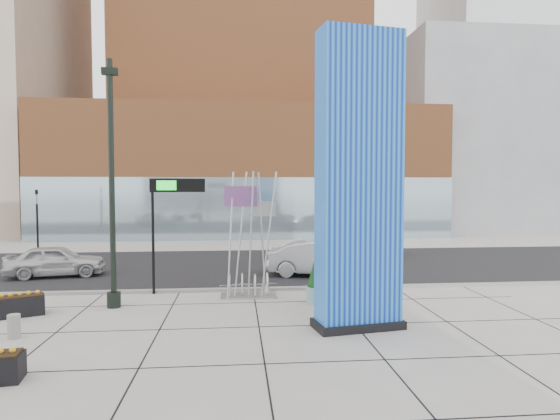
{
  "coord_description": "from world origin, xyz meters",
  "views": [
    {
      "loc": [
        0.34,
        -15.14,
        4.34
      ],
      "look_at": [
        1.93,
        2.0,
        3.44
      ],
      "focal_mm": 30.0,
      "sensor_mm": 36.0,
      "label": 1
    }
  ],
  "objects": [
    {
      "name": "building_pale_office",
      "position": [
        36.0,
        48.0,
        27.5
      ],
      "size": [
        16.0,
        16.0,
        55.0
      ],
      "primitive_type": "cube",
      "color": "#B2B7BC",
      "rests_on": "ground"
    },
    {
      "name": "round_planter_mid",
      "position": [
        5.2,
        1.8,
        1.03
      ],
      "size": [
        0.87,
        0.87,
        2.18
      ],
      "color": "#7FABA9",
      "rests_on": "ground"
    },
    {
      "name": "tower_podium",
      "position": [
        1.0,
        27.0,
        5.5
      ],
      "size": [
        34.0,
        10.0,
        11.0
      ],
      "primitive_type": "cube",
      "color": "#97542C",
      "rests_on": "ground"
    },
    {
      "name": "street_asphalt",
      "position": [
        0.0,
        10.0,
        0.01
      ],
      "size": [
        80.0,
        12.0,
        0.02
      ],
      "primitive_type": "cube",
      "color": "black",
      "rests_on": "ground"
    },
    {
      "name": "ground",
      "position": [
        0.0,
        0.0,
        0.0
      ],
      "size": [
        160.0,
        160.0,
        0.0
      ],
      "primitive_type": "plane",
      "color": "#9E9991",
      "rests_on": "ground"
    },
    {
      "name": "building_grey_parking",
      "position": [
        26.0,
        32.0,
        9.0
      ],
      "size": [
        20.0,
        18.0,
        18.0
      ],
      "primitive_type": "cube",
      "color": "slate",
      "rests_on": "ground"
    },
    {
      "name": "concrete_bollard",
      "position": [
        -6.0,
        -1.4,
        0.34
      ],
      "size": [
        0.35,
        0.35,
        0.68
      ],
      "primitive_type": "cylinder",
      "color": "gray",
      "rests_on": "ground"
    },
    {
      "name": "tower_glass_front",
      "position": [
        1.0,
        22.2,
        2.5
      ],
      "size": [
        34.0,
        0.6,
        5.0
      ],
      "primitive_type": "cube",
      "color": "#8CA5B2",
      "rests_on": "ground"
    },
    {
      "name": "blue_pylon",
      "position": [
        4.0,
        -1.35,
        4.32
      ],
      "size": [
        2.84,
        1.63,
        8.94
      ],
      "rotation": [
        0.0,
        0.0,
        0.17
      ],
      "color": "#0B2EB3",
      "rests_on": "ground"
    },
    {
      "name": "public_art_sculpture",
      "position": [
        0.8,
        3.0,
        1.29
      ],
      "size": [
        2.16,
        1.09,
        4.91
      ],
      "rotation": [
        0.0,
        0.0,
        0.0
      ],
      "color": "silver",
      "rests_on": "ground"
    },
    {
      "name": "curb_edge",
      "position": [
        0.0,
        4.0,
        0.06
      ],
      "size": [
        80.0,
        0.3,
        0.12
      ],
      "primitive_type": "cube",
      "color": "gray",
      "rests_on": "ground"
    },
    {
      "name": "lamp_post",
      "position": [
        -4.05,
        1.82,
        3.58
      ],
      "size": [
        0.58,
        0.48,
        8.75
      ],
      "rotation": [
        0.0,
        0.0,
        0.14
      ],
      "color": "black",
      "rests_on": "ground"
    },
    {
      "name": "car_silver_mid",
      "position": [
        4.3,
        6.83,
        0.83
      ],
      "size": [
        5.3,
        2.93,
        1.66
      ],
      "primitive_type": "imported",
      "rotation": [
        0.0,
        0.0,
        1.32
      ],
      "color": "#B7B8BF",
      "rests_on": "ground"
    },
    {
      "name": "round_planter_west",
      "position": [
        3.33,
        1.8,
        1.04
      ],
      "size": [
        0.88,
        0.88,
        2.2
      ],
      "color": "#7FABA9",
      "rests_on": "ground"
    },
    {
      "name": "overhead_street_sign",
      "position": [
        -2.21,
        3.8,
        3.97
      ],
      "size": [
        2.18,
        0.51,
        4.62
      ],
      "rotation": [
        0.0,
        0.0,
        0.15
      ],
      "color": "black",
      "rests_on": "ground"
    },
    {
      "name": "box_planter_north",
      "position": [
        -6.89,
        1.0,
        0.37
      ],
      "size": [
        1.64,
        1.26,
        0.81
      ],
      "rotation": [
        0.0,
        0.0,
        0.41
      ],
      "color": "black",
      "rests_on": "ground"
    },
    {
      "name": "round_planter_east",
      "position": [
        5.14,
        3.4,
        1.21
      ],
      "size": [
        1.02,
        1.02,
        2.56
      ],
      "color": "#7FABA9",
      "rests_on": "ground"
    },
    {
      "name": "car_dark_east",
      "position": [
        7.59,
        13.27,
        0.74
      ],
      "size": [
        5.42,
        3.05,
        1.48
      ],
      "primitive_type": "imported",
      "rotation": [
        0.0,
        0.0,
        -1.77
      ],
      "color": "black",
      "rests_on": "ground"
    },
    {
      "name": "car_white_west",
      "position": [
        -8.26,
        7.83,
        0.75
      ],
      "size": [
        4.65,
        2.52,
        1.5
      ],
      "primitive_type": "imported",
      "rotation": [
        0.0,
        0.0,
        1.75
      ],
      "color": "silver",
      "rests_on": "ground"
    },
    {
      "name": "traffic_signal",
      "position": [
        -12.0,
        15.0,
        2.3
      ],
      "size": [
        0.15,
        0.18,
        4.1
      ],
      "color": "black",
      "rests_on": "ground"
    }
  ]
}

